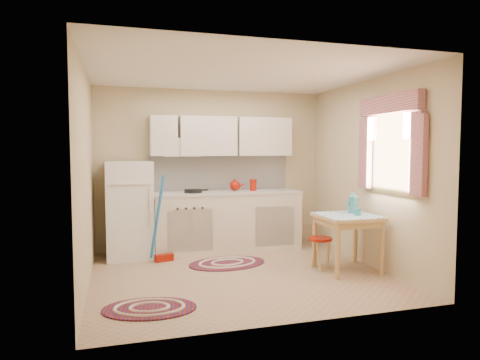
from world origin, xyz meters
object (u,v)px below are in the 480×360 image
base_cabinets (227,222)px  fridge (130,210)px  table (347,243)px  stool (320,253)px

base_cabinets → fridge: bearing=-178.0°
table → stool: table is taller
base_cabinets → table: 1.94m
fridge → table: fridge is taller
table → stool: (-0.31, 0.15, -0.15)m
fridge → table: (2.67, -1.47, -0.34)m
fridge → base_cabinets: 1.49m
base_cabinets → stool: base_cabinets is taller
base_cabinets → stool: 1.66m
fridge → base_cabinets: size_ratio=0.62×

